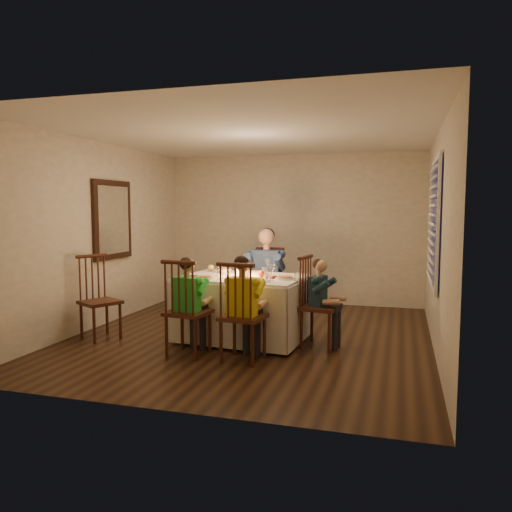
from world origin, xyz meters
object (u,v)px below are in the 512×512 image
(chair_extra, at_px, (101,339))
(adult, at_px, (266,324))
(chair_adult, at_px, (266,324))
(dining_table, at_px, (243,295))
(child_teal, at_px, (320,347))
(chair_end, at_px, (320,347))
(chair_near_right, at_px, (243,361))
(chair_near_left, at_px, (189,354))
(child_yellow, at_px, (243,361))
(serving_bowl, at_px, (223,271))
(child_green, at_px, (189,354))

(chair_extra, bearing_deg, adult, -24.89)
(chair_adult, height_order, adult, adult)
(dining_table, bearing_deg, child_teal, 0.47)
(dining_table, distance_m, chair_end, 1.16)
(dining_table, height_order, chair_near_right, dining_table)
(chair_near_left, relative_size, child_teal, 1.03)
(chair_end, xyz_separation_m, child_teal, (0.00, 0.00, 0.00))
(chair_near_right, xyz_separation_m, adult, (-0.21, 1.74, 0.00))
(chair_near_left, xyz_separation_m, chair_near_right, (0.67, -0.05, 0.00))
(chair_end, bearing_deg, child_teal, 0.00)
(chair_extra, relative_size, child_yellow, 0.93)
(dining_table, height_order, adult, dining_table)
(child_yellow, xyz_separation_m, serving_bowl, (-0.64, 1.14, 0.84))
(chair_near_right, height_order, adult, adult)
(chair_near_left, height_order, chair_extra, chair_near_left)
(chair_near_left, xyz_separation_m, chair_extra, (-1.36, 0.32, 0.00))
(chair_extra, height_order, serving_bowl, serving_bowl)
(child_green, height_order, serving_bowl, serving_bowl)
(chair_end, relative_size, serving_bowl, 5.51)
(chair_end, bearing_deg, child_green, 127.68)
(chair_near_right, distance_m, child_yellow, 0.00)
(chair_adult, xyz_separation_m, child_green, (-0.46, -1.69, 0.00))
(chair_extra, xyz_separation_m, child_teal, (2.76, 0.41, 0.00))
(child_yellow, bearing_deg, chair_extra, -4.20)
(chair_adult, height_order, chair_end, same)
(adult, distance_m, serving_bowl, 1.12)
(chair_near_left, xyz_separation_m, serving_bowl, (0.03, 1.09, 0.84))
(chair_end, relative_size, adult, 0.80)
(dining_table, height_order, chair_extra, dining_table)
(chair_end, distance_m, adult, 1.34)
(chair_near_right, xyz_separation_m, chair_extra, (-2.03, 0.37, 0.00))
(serving_bowl, bearing_deg, adult, 54.17)
(chair_adult, bearing_deg, chair_near_left, -102.84)
(chair_adult, height_order, child_green, child_green)
(child_green, height_order, child_teal, child_green)
(adult, xyz_separation_m, child_yellow, (0.21, -1.74, 0.00))
(chair_adult, relative_size, adult, 0.80)
(chair_adult, height_order, serving_bowl, serving_bowl)
(chair_adult, distance_m, chair_near_right, 1.75)
(dining_table, bearing_deg, chair_near_left, -111.07)
(chair_near_left, distance_m, adult, 1.75)
(child_green, relative_size, serving_bowl, 5.59)
(child_yellow, bearing_deg, chair_end, -126.95)
(dining_table, height_order, child_teal, dining_table)
(adult, relative_size, child_green, 1.24)
(chair_adult, xyz_separation_m, child_teal, (0.93, -0.96, 0.00))
(chair_near_left, bearing_deg, chair_extra, -7.47)
(serving_bowl, bearing_deg, chair_extra, -151.05)
(child_green, bearing_deg, serving_bowl, -85.78)
(chair_extra, bearing_deg, serving_bowl, -32.84)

